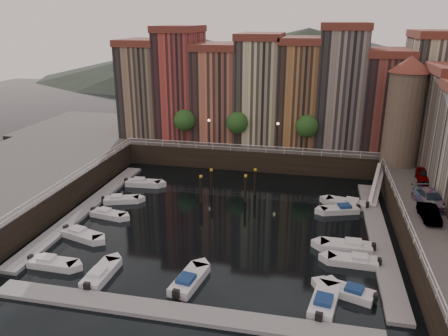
% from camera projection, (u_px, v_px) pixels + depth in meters
% --- Properties ---
extents(ground, '(200.00, 200.00, 0.00)m').
position_uv_depth(ground, '(225.00, 218.00, 48.46)').
color(ground, black).
rests_on(ground, ground).
extents(quay_far, '(80.00, 20.00, 3.00)m').
position_uv_depth(quay_far, '(257.00, 143.00, 72.00)').
color(quay_far, black).
rests_on(quay_far, ground).
extents(dock_left, '(2.00, 28.00, 0.35)m').
position_uv_depth(dock_left, '(87.00, 208.00, 50.69)').
color(dock_left, gray).
rests_on(dock_left, ground).
extents(dock_right, '(2.00, 28.00, 0.35)m').
position_uv_depth(dock_right, '(378.00, 235.00, 44.26)').
color(dock_right, gray).
rests_on(dock_right, ground).
extents(dock_near, '(30.00, 2.00, 0.35)m').
position_uv_depth(dock_near, '(177.00, 312.00, 32.69)').
color(dock_near, gray).
rests_on(dock_near, ground).
extents(mountains, '(145.00, 100.00, 18.00)m').
position_uv_depth(mountains, '(297.00, 59.00, 147.22)').
color(mountains, '#2D382D').
rests_on(mountains, ground).
extents(far_terrace, '(48.70, 10.30, 17.50)m').
position_uv_depth(far_terrace, '(278.00, 89.00, 65.95)').
color(far_terrace, '#826D53').
rests_on(far_terrace, quay_far).
extents(corner_tower, '(5.20, 5.20, 13.80)m').
position_uv_depth(corner_tower, '(405.00, 110.00, 54.57)').
color(corner_tower, '#6B5B4C').
rests_on(corner_tower, quay_right).
extents(promenade_trees, '(21.20, 3.20, 5.20)m').
position_uv_depth(promenade_trees, '(242.00, 123.00, 63.40)').
color(promenade_trees, black).
rests_on(promenade_trees, quay_far).
extents(street_lamps, '(10.36, 0.36, 4.18)m').
position_uv_depth(street_lamps, '(243.00, 129.00, 62.63)').
color(street_lamps, black).
rests_on(street_lamps, quay_far).
extents(railings, '(36.08, 34.04, 0.52)m').
position_uv_depth(railings, '(233.00, 172.00, 51.74)').
color(railings, white).
rests_on(railings, ground).
extents(gangway, '(2.78, 8.32, 3.73)m').
position_uv_depth(gangway, '(377.00, 182.00, 53.68)').
color(gangway, white).
rests_on(gangway, ground).
extents(mooring_pilings, '(6.34, 4.07, 3.78)m').
position_uv_depth(mooring_pilings, '(228.00, 186.00, 53.20)').
color(mooring_pilings, black).
rests_on(mooring_pilings, ground).
extents(boat_left_0, '(4.56, 1.73, 1.04)m').
position_uv_depth(boat_left_0, '(52.00, 263.00, 38.92)').
color(boat_left_0, silver).
rests_on(boat_left_0, ground).
extents(boat_left_1, '(4.79, 2.86, 1.07)m').
position_uv_depth(boat_left_1, '(82.00, 235.00, 44.00)').
color(boat_left_1, silver).
rests_on(boat_left_1, ground).
extents(boat_left_2, '(4.35, 2.16, 0.98)m').
position_uv_depth(boat_left_2, '(108.00, 214.00, 48.70)').
color(boat_left_2, silver).
rests_on(boat_left_2, ground).
extents(boat_left_3, '(4.47, 2.84, 1.00)m').
position_uv_depth(boat_left_3, '(120.00, 200.00, 52.54)').
color(boat_left_3, silver).
rests_on(boat_left_3, ground).
extents(boat_left_4, '(4.87, 2.10, 1.10)m').
position_uv_depth(boat_left_4, '(142.00, 183.00, 57.76)').
color(boat_left_4, silver).
rests_on(boat_left_4, ground).
extents(boat_right_0, '(4.65, 2.92, 1.04)m').
position_uv_depth(boat_right_0, '(348.00, 292.00, 34.87)').
color(boat_right_0, silver).
rests_on(boat_right_0, ground).
extents(boat_right_1, '(4.67, 1.83, 1.07)m').
position_uv_depth(boat_right_1, '(354.00, 261.00, 39.28)').
color(boat_right_1, silver).
rests_on(boat_right_1, ground).
extents(boat_right_2, '(5.10, 1.90, 1.17)m').
position_uv_depth(boat_right_2, '(347.00, 246.00, 41.67)').
color(boat_right_2, silver).
rests_on(boat_right_2, ground).
extents(boat_right_3, '(4.60, 2.92, 1.04)m').
position_uv_depth(boat_right_3, '(340.00, 210.00, 49.79)').
color(boat_right_3, silver).
rests_on(boat_right_3, ground).
extents(boat_right_4, '(5.00, 2.80, 1.12)m').
position_uv_depth(boat_right_4, '(347.00, 203.00, 51.44)').
color(boat_right_4, silver).
rests_on(boat_right_4, ground).
extents(boat_near_0, '(1.83, 4.77, 1.09)m').
position_uv_depth(boat_near_0, '(101.00, 274.00, 37.25)').
color(boat_near_0, silver).
rests_on(boat_near_0, ground).
extents(boat_near_2, '(2.52, 5.08, 1.14)m').
position_uv_depth(boat_near_2, '(189.00, 281.00, 36.28)').
color(boat_near_2, silver).
rests_on(boat_near_2, ground).
extents(boat_near_3, '(2.64, 5.17, 1.16)m').
position_uv_depth(boat_near_3, '(324.00, 301.00, 33.62)').
color(boat_near_3, silver).
rests_on(boat_near_3, ground).
extents(car_a, '(2.18, 4.56, 1.51)m').
position_uv_depth(car_a, '(425.00, 176.00, 50.46)').
color(car_a, gray).
rests_on(car_a, quay_right).
extents(car_b, '(1.58, 4.04, 1.31)m').
position_uv_depth(car_b, '(429.00, 214.00, 40.90)').
color(car_b, gray).
rests_on(car_b, quay_right).
extents(car_c, '(3.21, 5.42, 1.47)m').
position_uv_depth(car_c, '(430.00, 199.00, 44.09)').
color(car_c, gray).
rests_on(car_c, quay_right).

